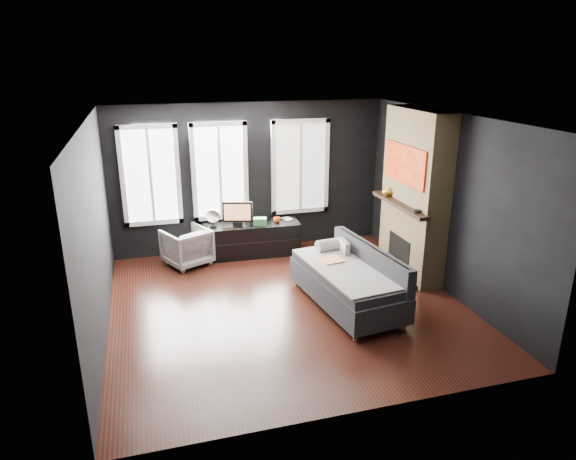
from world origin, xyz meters
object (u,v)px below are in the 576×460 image
object	(u,v)px
book	(284,215)
mantel_vase	(388,191)
media_console	(252,239)
monitor	(237,212)
sofa	(347,278)
armchair	(187,245)
mug	(277,219)

from	to	relation	value
book	mantel_vase	xyz separation A→B (m)	(1.50, -1.11, 0.62)
media_console	book	distance (m)	0.74
monitor	book	distance (m)	0.88
book	mantel_vase	distance (m)	1.96
sofa	book	distance (m)	2.44
sofa	media_console	distance (m)	2.52
armchair	sofa	bearing A→B (deg)	108.10
monitor	mug	world-z (taller)	monitor
armchair	mug	bearing A→B (deg)	158.54
sofa	mantel_vase	world-z (taller)	mantel_vase
sofa	monitor	size ratio (longest dim) A/B	3.75
armchair	media_console	xyz separation A→B (m)	(1.18, 0.15, -0.06)
armchair	book	world-z (taller)	book
sofa	armchair	size ratio (longest dim) A/B	2.82
sofa	monitor	xyz separation A→B (m)	(-1.15, 2.36, 0.40)
media_console	mug	bearing A→B (deg)	-2.81
monitor	armchair	bearing A→B (deg)	-154.25
media_console	mantel_vase	size ratio (longest dim) A/B	9.60
media_console	monitor	bearing A→B (deg)	179.26
armchair	monitor	distance (m)	1.06
armchair	media_console	size ratio (longest dim) A/B	0.42
monitor	book	bearing A→B (deg)	18.81
armchair	mantel_vase	size ratio (longest dim) A/B	4.01
media_console	book	xyz separation A→B (m)	(0.62, 0.06, 0.40)
media_console	monitor	world-z (taller)	monitor
mug	sofa	bearing A→B (deg)	-79.26
book	mantel_vase	world-z (taller)	mantel_vase
mug	mantel_vase	distance (m)	2.05
sofa	media_console	size ratio (longest dim) A/B	1.18
mantel_vase	media_console	bearing A→B (deg)	153.64
monitor	book	world-z (taller)	monitor
sofa	monitor	distance (m)	2.66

